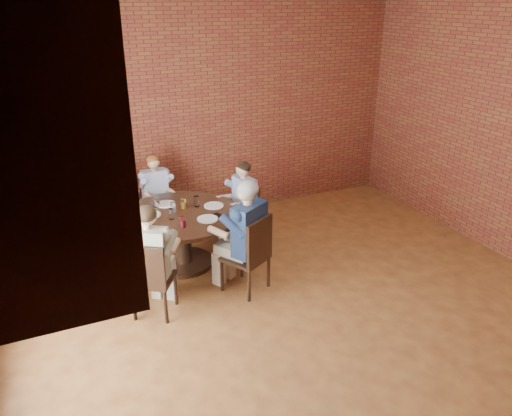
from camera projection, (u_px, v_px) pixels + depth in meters
name	position (u px, v px, depth m)	size (l,w,h in m)	color
floor	(315.00, 332.00, 5.35)	(7.00, 7.00, 0.00)	#9C6430
wall_back	(203.00, 111.00, 7.61)	(7.00, 7.00, 0.00)	brown
ceiling_beam	(2.00, 6.00, 3.13)	(0.22, 6.90, 0.26)	black
dining_table	(182.00, 229.00, 6.50)	(1.56, 1.56, 0.75)	black
chair_a	(246.00, 212.00, 7.10)	(0.46, 0.46, 0.88)	black
diner_a	(242.00, 205.00, 7.00)	(0.47, 0.58, 1.23)	#3D5BA1
chair_b	(156.00, 203.00, 7.40)	(0.40, 0.40, 0.88)	black
diner_b	(157.00, 197.00, 7.29)	(0.47, 0.57, 1.23)	#A0ADCB
chair_c	(103.00, 228.00, 6.59)	(0.53, 0.53, 0.90)	black
diner_c	(107.00, 219.00, 6.53)	(0.48, 0.60, 1.26)	brown
chair_d	(150.00, 277.00, 5.42)	(0.59, 0.59, 0.93)	black
diner_d	(152.00, 261.00, 5.44)	(0.52, 0.65, 1.33)	#C7B19C
chair_e	(252.00, 253.00, 5.90)	(0.64, 0.64, 0.98)	black
diner_e	(245.00, 237.00, 5.88)	(0.58, 0.71, 1.41)	#1A2B4A
plate_a	(214.00, 206.00, 6.62)	(0.26, 0.26, 0.01)	white
plate_b	(166.00, 204.00, 6.67)	(0.26, 0.26, 0.01)	white
plate_c	(151.00, 215.00, 6.34)	(0.26, 0.26, 0.01)	white
plate_d	(207.00, 219.00, 6.22)	(0.26, 0.26, 0.01)	white
glass_a	(197.00, 201.00, 6.59)	(0.07, 0.07, 0.14)	white
glass_b	(183.00, 204.00, 6.52)	(0.07, 0.07, 0.14)	white
glass_c	(157.00, 202.00, 6.57)	(0.07, 0.07, 0.14)	white
glass_d	(173.00, 207.00, 6.40)	(0.07, 0.07, 0.14)	white
glass_e	(171.00, 214.00, 6.21)	(0.07, 0.07, 0.14)	white
glass_f	(183.00, 222.00, 5.99)	(0.07, 0.07, 0.14)	white
smartphone	(218.00, 215.00, 6.35)	(0.07, 0.14, 0.01)	black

